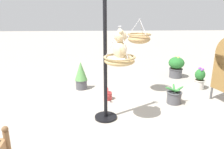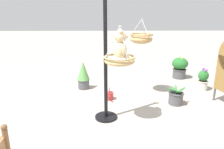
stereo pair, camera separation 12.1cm
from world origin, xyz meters
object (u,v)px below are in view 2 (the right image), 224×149
(display_pole_central, at_px, (106,84))
(teddy_bear, at_px, (121,47))
(potted_plant_trailing_ivy, at_px, (203,80))
(potted_plant_tall_leafy, at_px, (83,75))
(watering_can, at_px, (109,95))
(potted_plant_fern_front, at_px, (180,67))
(hanging_basket_left_high, at_px, (141,38))
(potted_plant_small_succulent, at_px, (176,97))
(hanging_basket_with_teddy, at_px, (120,60))

(display_pole_central, height_order, teddy_bear, display_pole_central)
(display_pole_central, bearing_deg, potted_plant_trailing_ivy, 120.25)
(potted_plant_tall_leafy, relative_size, watering_can, 2.19)
(watering_can, bearing_deg, potted_plant_fern_front, 126.85)
(hanging_basket_left_high, bearing_deg, potted_plant_tall_leafy, -107.83)
(potted_plant_tall_leafy, distance_m, potted_plant_trailing_ivy, 3.22)
(teddy_bear, bearing_deg, potted_plant_tall_leafy, -154.14)
(display_pole_central, xyz_separation_m, potted_plant_small_succulent, (-0.62, 1.59, -0.54))
(potted_plant_fern_front, bearing_deg, potted_plant_tall_leafy, -72.92)
(potted_plant_small_succulent, relative_size, watering_can, 1.27)
(display_pole_central, height_order, potted_plant_fern_front, display_pole_central)
(potted_plant_tall_leafy, bearing_deg, potted_plant_fern_front, 107.08)
(display_pole_central, bearing_deg, hanging_basket_left_high, 145.56)
(potted_plant_small_succulent, bearing_deg, watering_can, -101.01)
(hanging_basket_with_teddy, distance_m, potted_plant_small_succulent, 1.87)
(hanging_basket_with_teddy, xyz_separation_m, hanging_basket_left_high, (-1.38, 0.59, 0.22))
(potted_plant_fern_front, xyz_separation_m, potted_plant_small_succulent, (1.98, -0.73, -0.19))
(teddy_bear, bearing_deg, hanging_basket_left_high, 157.63)
(potted_plant_tall_leafy, height_order, potted_plant_trailing_ivy, potted_plant_tall_leafy)
(potted_plant_fern_front, distance_m, watering_can, 2.82)
(display_pole_central, xyz_separation_m, teddy_bear, (0.15, 0.27, 0.73))
(teddy_bear, height_order, potted_plant_tall_leafy, teddy_bear)
(display_pole_central, height_order, potted_plant_tall_leafy, display_pole_central)
(potted_plant_fern_front, distance_m, potted_plant_small_succulent, 2.12)
(potted_plant_fern_front, xyz_separation_m, potted_plant_trailing_ivy, (1.09, 0.27, -0.08))
(hanging_basket_with_teddy, xyz_separation_m, potted_plant_fern_front, (-2.75, 2.07, -0.85))
(potted_plant_fern_front, bearing_deg, hanging_basket_left_high, -47.12)
(hanging_basket_left_high, xyz_separation_m, potted_plant_small_succulent, (0.60, 0.75, -1.26))
(teddy_bear, height_order, potted_plant_small_succulent, teddy_bear)
(hanging_basket_with_teddy, xyz_separation_m, potted_plant_small_succulent, (-0.77, 1.34, -1.04))
(potted_plant_tall_leafy, bearing_deg, potted_plant_trailing_ivy, 86.69)
(potted_plant_small_succulent, relative_size, potted_plant_trailing_ivy, 0.73)
(hanging_basket_with_teddy, relative_size, potted_plant_tall_leafy, 0.90)
(hanging_basket_left_high, bearing_deg, potted_plant_fern_front, 132.88)
(potted_plant_fern_front, distance_m, potted_plant_tall_leafy, 3.08)
(potted_plant_tall_leafy, height_order, watering_can, potted_plant_tall_leafy)
(potted_plant_trailing_ivy, bearing_deg, potted_plant_fern_front, -166.09)
(potted_plant_small_succulent, bearing_deg, hanging_basket_with_teddy, -60.05)
(watering_can, bearing_deg, display_pole_central, -4.75)
(teddy_bear, bearing_deg, potted_plant_small_succulent, 120.41)
(hanging_basket_left_high, height_order, potted_plant_tall_leafy, hanging_basket_left_high)
(hanging_basket_left_high, xyz_separation_m, watering_can, (0.31, -0.77, -1.33))
(potted_plant_tall_leafy, distance_m, watering_can, 1.08)
(hanging_basket_left_high, bearing_deg, teddy_bear, -22.37)
(hanging_basket_with_teddy, height_order, potted_plant_trailing_ivy, hanging_basket_with_teddy)
(hanging_basket_left_high, distance_m, potted_plant_tall_leafy, 1.86)
(potted_plant_tall_leafy, relative_size, potted_plant_trailing_ivy, 1.26)
(potted_plant_trailing_ivy, bearing_deg, hanging_basket_left_high, -80.78)
(hanging_basket_with_teddy, height_order, teddy_bear, hanging_basket_with_teddy)
(hanging_basket_with_teddy, bearing_deg, potted_plant_fern_front, 143.02)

